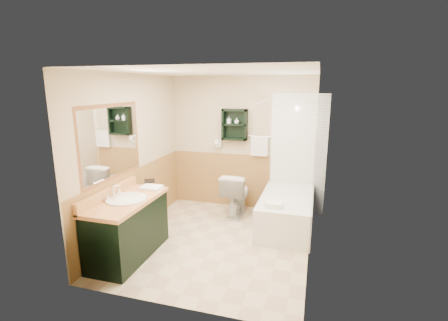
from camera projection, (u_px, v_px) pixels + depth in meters
floor at (217, 241)px, 4.75m from camera, size 3.00×3.00×0.00m
back_wall at (241, 143)px, 5.90m from camera, size 2.60×0.04×2.40m
left_wall at (132, 156)px, 4.84m from camera, size 0.04×3.00×2.40m
right_wall at (315, 168)px, 4.12m from camera, size 0.04×3.00×2.40m
ceiling at (216, 70)px, 4.21m from camera, size 2.60×3.00×0.04m
wainscot_left at (137, 200)px, 4.98m from camera, size 2.98×2.98×1.00m
wainscot_back at (240, 181)px, 6.03m from camera, size 2.58×2.58×1.00m
mirror_frame at (111, 142)px, 4.24m from camera, size 1.30×1.30×1.00m
mirror_glass at (112, 142)px, 4.24m from camera, size 1.20×1.20×0.90m
tile_right at (312, 166)px, 4.87m from camera, size 1.50×1.50×2.10m
tile_back at (298, 155)px, 5.62m from camera, size 0.95×0.95×2.10m
tile_accent at (315, 109)px, 4.68m from camera, size 1.50×1.50×0.10m
wall_shelf at (235, 125)px, 5.74m from camera, size 0.45×0.15×0.55m
hair_dryer at (219, 143)px, 5.93m from camera, size 0.10×0.24×0.18m
towel_bar at (260, 136)px, 5.71m from camera, size 0.40×0.06×0.40m
curtain_rod at (265, 101)px, 4.86m from camera, size 0.03×1.60×0.03m
shower_curtain at (265, 154)px, 5.21m from camera, size 1.05×1.05×1.70m
vanity at (128, 228)px, 4.26m from camera, size 0.59×1.25×0.80m
bathtub at (286, 212)px, 5.15m from camera, size 0.80×1.50×0.53m
toilet at (236, 194)px, 5.66m from camera, size 0.44×0.77×0.75m
counter_towel at (151, 188)px, 4.59m from camera, size 0.28×0.22×0.04m
vanity_book at (144, 176)px, 4.89m from camera, size 0.14×0.10×0.21m
tub_towel at (274, 204)px, 4.63m from camera, size 0.24×0.20×0.07m
soap_bottle_a at (229, 122)px, 5.76m from camera, size 0.08×0.14×0.06m
soap_bottle_b at (237, 122)px, 5.72m from camera, size 0.11×0.12×0.08m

